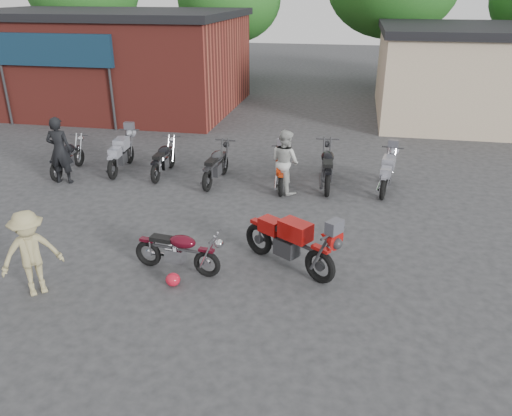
% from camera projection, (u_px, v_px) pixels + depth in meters
% --- Properties ---
extents(ground, '(90.00, 90.00, 0.00)m').
position_uv_depth(ground, '(209.00, 278.00, 9.66)').
color(ground, '#2C2C2E').
extents(brick_building, '(12.00, 8.00, 4.00)m').
position_uv_depth(brick_building, '(105.00, 63.00, 23.03)').
color(brick_building, maroon).
rests_on(brick_building, ground).
extents(stucco_building, '(10.00, 8.00, 3.50)m').
position_uv_depth(stucco_building, '(503.00, 77.00, 20.90)').
color(stucco_building, tan).
rests_on(stucco_building, ground).
extents(tree_0, '(6.56, 6.56, 8.20)m').
position_uv_depth(tree_0, '(86.00, 7.00, 30.25)').
color(tree_0, '#165319').
rests_on(tree_0, ground).
extents(tree_1, '(5.92, 5.92, 7.40)m').
position_uv_depth(tree_1, '(230.00, 16.00, 28.81)').
color(tree_1, '#165319').
rests_on(tree_1, ground).
extents(tree_2, '(7.04, 7.04, 8.80)m').
position_uv_depth(tree_2, '(391.00, 3.00, 26.92)').
color(tree_2, '#165319').
rests_on(tree_2, ground).
extents(vintage_motorcycle, '(1.82, 0.80, 1.02)m').
position_uv_depth(vintage_motorcycle, '(178.00, 248.00, 9.68)').
color(vintage_motorcycle, '#470814').
rests_on(vintage_motorcycle, ground).
extents(sportbike, '(2.24, 1.80, 1.27)m').
position_uv_depth(sportbike, '(290.00, 240.00, 9.74)').
color(sportbike, '#B3120E').
rests_on(sportbike, ground).
extents(helmet, '(0.35, 0.35, 0.25)m').
position_uv_depth(helmet, '(173.00, 280.00, 9.36)').
color(helmet, '#B21325').
rests_on(helmet, ground).
extents(person_dark, '(0.74, 0.53, 1.92)m').
position_uv_depth(person_dark, '(60.00, 150.00, 14.03)').
color(person_dark, black).
rests_on(person_dark, ground).
extents(person_light, '(1.07, 1.05, 1.73)m').
position_uv_depth(person_light, '(285.00, 162.00, 13.42)').
color(person_light, '#AEAEAA').
rests_on(person_light, ground).
extents(person_tan, '(1.18, 1.17, 1.63)m').
position_uv_depth(person_tan, '(31.00, 253.00, 8.87)').
color(person_tan, '#9C8F60').
rests_on(person_tan, ground).
extents(row_bike_0, '(0.68, 1.88, 1.08)m').
position_uv_depth(row_bike_0, '(67.00, 156.00, 14.94)').
color(row_bike_0, black).
rests_on(row_bike_0, ground).
extents(row_bike_1, '(0.87, 2.09, 1.18)m').
position_uv_depth(row_bike_1, '(121.00, 152.00, 15.12)').
color(row_bike_1, '#9293A0').
rests_on(row_bike_1, ground).
extents(row_bike_2, '(0.68, 1.90, 1.09)m').
position_uv_depth(row_bike_2, '(163.00, 157.00, 14.78)').
color(row_bike_2, black).
rests_on(row_bike_2, ground).
extents(row_bike_3, '(0.77, 2.00, 1.14)m').
position_uv_depth(row_bike_3, '(216.00, 163.00, 14.21)').
color(row_bike_3, '#262629').
rests_on(row_bike_3, ground).
extents(row_bike_4, '(0.85, 1.91, 1.07)m').
position_uv_depth(row_bike_4, '(281.00, 169.00, 13.89)').
color(row_bike_4, '#B7320F').
rests_on(row_bike_4, ground).
extents(row_bike_5, '(0.88, 2.18, 1.23)m').
position_uv_depth(row_bike_5, '(327.00, 165.00, 13.93)').
color(row_bike_5, black).
rests_on(row_bike_5, ground).
extents(row_bike_6, '(0.93, 1.99, 1.11)m').
position_uv_depth(row_bike_6, '(388.00, 171.00, 13.64)').
color(row_bike_6, gray).
rests_on(row_bike_6, ground).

